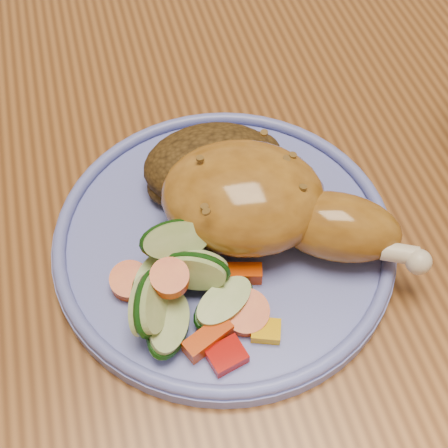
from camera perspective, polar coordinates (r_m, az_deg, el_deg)
The scene contains 7 objects.
ground at distance 1.22m, azimuth 3.00°, elevation -16.89°, with size 4.00×4.00×0.00m, color #55321D.
dining_table at distance 0.63m, azimuth 5.58°, elevation 3.52°, with size 0.90×1.40×0.75m.
plate at distance 0.47m, azimuth 0.00°, elevation -1.49°, with size 0.26×0.26×0.01m, color #5F68BC.
plate_rim at distance 0.47m, azimuth 0.00°, elevation -0.72°, with size 0.26×0.26×0.01m, color #5F68BC.
chicken_leg at distance 0.45m, azimuth 3.84°, elevation 1.83°, with size 0.19×0.16×0.06m.
rice_pilaf at distance 0.49m, azimuth -1.05°, elevation 5.53°, with size 0.11×0.08×0.05m.
vegetable_pile at distance 0.43m, azimuth -3.74°, elevation -6.00°, with size 0.11×0.11×0.06m.
Camera 1 is at (-0.16, -0.37, 1.15)m, focal length 50.00 mm.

